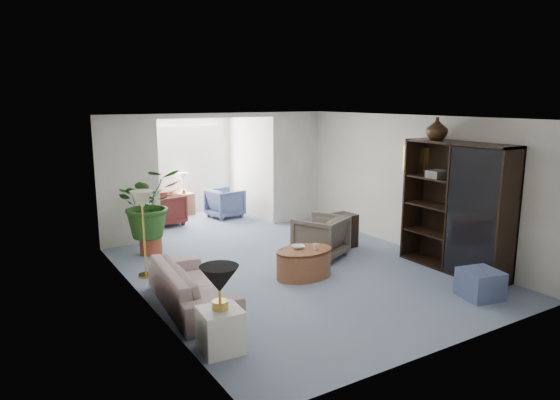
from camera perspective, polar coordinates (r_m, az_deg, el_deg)
floor at (r=8.29m, az=2.19°, el=-8.18°), size 6.00×6.00×0.00m
sunroom_floor at (r=11.78m, az=-8.96°, el=-2.37°), size 2.60×2.60×0.00m
back_pier_left at (r=9.91m, az=-16.87°, el=2.05°), size 1.20×0.12×2.50m
back_pier_right at (r=11.46m, az=1.81°, el=3.75°), size 1.20×0.12×2.50m
back_header at (r=10.44m, az=-7.01°, el=9.53°), size 2.60×0.12×0.10m
window_pane at (r=12.53m, az=-11.08°, el=4.89°), size 2.20×0.02×1.50m
window_blinds at (r=12.50m, az=-11.03°, el=4.88°), size 2.20×0.02×1.50m
framed_picture at (r=9.40m, az=15.23°, el=4.43°), size 0.04×0.50×0.40m
sofa at (r=7.02m, az=-9.98°, el=-9.58°), size 0.93×2.02×0.57m
end_table at (r=5.82m, az=-6.76°, el=-14.47°), size 0.49×0.49×0.50m
table_lamp at (r=5.58m, az=-6.91°, el=-8.94°), size 0.44×0.44×0.30m
floor_lamp at (r=8.04m, az=-15.43°, el=0.03°), size 0.36×0.36×0.28m
coffee_table at (r=8.01m, az=2.74°, el=-7.18°), size 1.18×1.18×0.45m
coffee_bowl at (r=7.99m, az=2.06°, el=-5.35°), size 0.26×0.26×0.05m
coffee_cup at (r=7.94m, az=4.07°, el=-5.32°), size 0.13×0.13×0.10m
wingback_chair at (r=8.97m, az=4.64°, el=-4.17°), size 1.08×1.09×0.75m
side_table_dark at (r=9.62m, az=6.95°, el=-3.49°), size 0.57×0.47×0.63m
entertainment_cabinet at (r=8.60m, az=19.43°, el=-0.80°), size 0.51×1.90×2.11m
cabinet_urn at (r=8.75m, az=17.43°, el=7.77°), size 0.36×0.36×0.37m
ottoman at (r=7.75m, az=21.82°, el=-8.86°), size 0.61×0.61×0.41m
plant_pot at (r=9.47m, az=-14.46°, el=-5.01°), size 0.40×0.40×0.32m
house_plant at (r=9.28m, az=-14.70°, el=-0.32°), size 1.14×0.99×1.26m
sunroom_chair_blue at (r=12.02m, az=-6.26°, el=-0.34°), size 0.85×0.83×0.68m
sunroom_chair_maroon at (r=11.48m, az=-13.04°, el=-1.09°), size 0.87×0.85×0.70m
sunroom_table at (r=12.43m, az=-10.86°, el=-0.46°), size 0.47×0.39×0.53m
shelf_clutter at (r=8.47m, az=19.94°, el=-0.79°), size 0.30×1.21×1.06m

